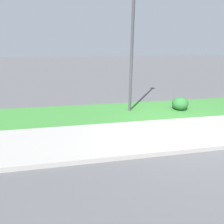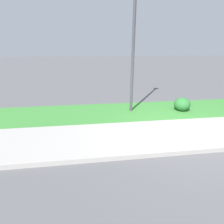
# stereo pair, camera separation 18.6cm
# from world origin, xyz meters

# --- Properties ---
(ground_plane) EXTENTS (120.00, 120.00, 0.00)m
(ground_plane) POSITION_xyz_m (0.00, 0.00, 0.00)
(ground_plane) COLOR #515154
(sidewalk_pavement) EXTENTS (18.00, 1.95, 0.01)m
(sidewalk_pavement) POSITION_xyz_m (0.00, 0.00, 0.01)
(sidewalk_pavement) COLOR #9E9993
(sidewalk_pavement) RESTS_ON ground
(grass_verge) EXTENTS (18.00, 2.26, 0.01)m
(grass_verge) POSITION_xyz_m (0.00, 2.11, 0.00)
(grass_verge) COLOR #387A33
(grass_verge) RESTS_ON ground
(street_curb) EXTENTS (18.00, 0.16, 0.12)m
(street_curb) POSITION_xyz_m (0.00, -1.06, 0.06)
(street_curb) COLOR #9E9993
(street_curb) RESTS_ON ground
(street_lamp) EXTENTS (0.32, 0.32, 5.09)m
(street_lamp) POSITION_xyz_m (-1.17, 2.14, 3.32)
(street_lamp) COLOR #3D3D42
(street_lamp) RESTS_ON ground
(shrub_bush_mid_verge) EXTENTS (0.64, 0.64, 0.54)m
(shrub_bush_mid_verge) POSITION_xyz_m (0.90, 1.89, 0.27)
(shrub_bush_mid_verge) COLOR #28662D
(shrub_bush_mid_verge) RESTS_ON ground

